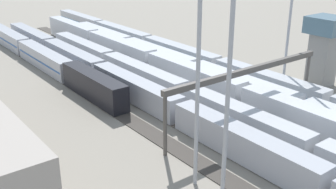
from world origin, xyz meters
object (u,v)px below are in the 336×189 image
at_px(train_on_track_2, 153,63).
at_px(light_mast_1, 199,30).
at_px(train_on_track_1, 195,70).
at_px(train_on_track_4, 135,89).
at_px(train_on_track_0, 211,64).
at_px(train_on_track_5, 41,57).
at_px(train_on_track_3, 184,95).
at_px(light_mast_3, 230,58).
at_px(control_tower, 324,46).
at_px(signal_gantry, 248,76).

xyz_separation_m(train_on_track_2, light_mast_1, (-33.74, 18.31, 14.79)).
bearing_deg(train_on_track_1, train_on_track_4, 97.50).
distance_m(train_on_track_0, train_on_track_5, 36.28).
bearing_deg(train_on_track_1, train_on_track_2, 35.79).
xyz_separation_m(train_on_track_2, train_on_track_3, (-15.78, 5.00, -0.60)).
bearing_deg(light_mast_1, light_mast_3, 174.57).
height_order(train_on_track_0, train_on_track_4, train_on_track_0).
distance_m(train_on_track_5, train_on_track_2, 25.07).
relative_size(train_on_track_5, light_mast_1, 2.43).
relative_size(train_on_track_1, control_tower, 7.48).
height_order(train_on_track_4, light_mast_3, light_mast_3).
bearing_deg(train_on_track_1, train_on_track_3, 131.49).
height_order(train_on_track_3, light_mast_1, light_mast_1).
distance_m(train_on_track_5, train_on_track_3, 37.22).
height_order(light_mast_1, control_tower, light_mast_1).
relative_size(train_on_track_5, signal_gantry, 2.21).
distance_m(train_on_track_3, light_mast_3, 29.81).
relative_size(train_on_track_5, train_on_track_1, 0.69).
bearing_deg(train_on_track_1, train_on_track_0, -81.78).
height_order(train_on_track_0, train_on_track_2, train_on_track_2).
relative_size(train_on_track_0, train_on_track_2, 1.45).
xyz_separation_m(light_mast_3, control_tower, (15.19, -40.42, -8.20)).
bearing_deg(train_on_track_5, train_on_track_1, -143.48).
relative_size(train_on_track_5, light_mast_3, 2.74).
xyz_separation_m(train_on_track_1, light_mast_1, (-26.81, 23.31, 15.41)).
bearing_deg(signal_gantry, train_on_track_2, -5.36).
relative_size(train_on_track_0, light_mast_1, 5.08).
bearing_deg(light_mast_3, train_on_track_0, -41.76).
xyz_separation_m(train_on_track_3, light_mast_3, (-22.63, 13.75, 13.68)).
bearing_deg(train_on_track_1, light_mast_1, 139.00).
relative_size(light_mast_3, control_tower, 1.90).
height_order(train_on_track_5, control_tower, control_tower).
distance_m(train_on_track_0, signal_gantry, 24.57).
bearing_deg(control_tower, train_on_track_2, 43.01).
xyz_separation_m(train_on_track_1, control_tower, (-16.29, -16.67, 5.51)).
bearing_deg(train_on_track_4, control_tower, -114.32).
bearing_deg(light_mast_3, train_on_track_5, -3.67).
bearing_deg(train_on_track_5, train_on_track_4, -170.21).
bearing_deg(train_on_track_0, train_on_track_3, 122.53).
height_order(train_on_track_4, train_on_track_2, train_on_track_2).
xyz_separation_m(train_on_track_0, train_on_track_1, (-0.72, 5.00, -0.06)).
relative_size(light_mast_3, signal_gantry, 0.81).
height_order(train_on_track_0, light_mast_1, light_mast_1).
height_order(train_on_track_0, light_mast_3, light_mast_3).
bearing_deg(light_mast_1, train_on_track_3, -36.53).
distance_m(train_on_track_0, train_on_track_4, 20.18).
xyz_separation_m(train_on_track_3, signal_gantry, (-10.86, -2.50, 5.53)).
relative_size(train_on_track_2, train_on_track_3, 1.00).
height_order(train_on_track_1, light_mast_3, light_mast_3).
height_order(light_mast_1, light_mast_3, light_mast_1).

